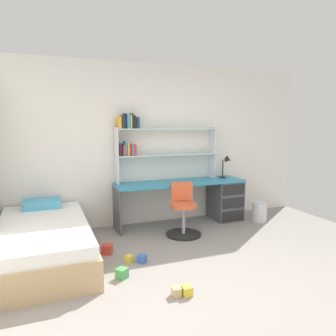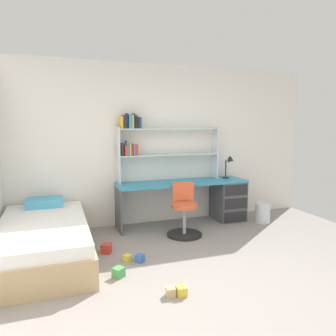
{
  "view_description": "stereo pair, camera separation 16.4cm",
  "coord_description": "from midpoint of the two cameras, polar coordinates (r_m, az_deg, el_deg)",
  "views": [
    {
      "loc": [
        -1.7,
        -2.51,
        1.63
      ],
      "look_at": [
        -0.13,
        1.51,
        1.04
      ],
      "focal_mm": 34.48,
      "sensor_mm": 36.0,
      "label": 1
    },
    {
      "loc": [
        -1.55,
        -2.56,
        1.63
      ],
      "look_at": [
        -0.13,
        1.51,
        1.04
      ],
      "focal_mm": 34.48,
      "sensor_mm": 36.0,
      "label": 2
    }
  ],
  "objects": [
    {
      "name": "desk",
      "position": [
        5.53,
        6.88,
        -5.04
      ],
      "size": [
        2.14,
        0.54,
        0.71
      ],
      "color": "teal",
      "rests_on": "ground_plane"
    },
    {
      "name": "toy_block_red_3",
      "position": [
        4.29,
        -11.82,
        -13.88
      ],
      "size": [
        0.16,
        0.16,
        0.12
      ],
      "primitive_type": "cube",
      "rotation": [
        0.0,
        0.0,
        2.71
      ],
      "color": "red",
      "rests_on": "ground_plane"
    },
    {
      "name": "toy_block_yellow_0",
      "position": [
        4.02,
        -8.07,
        -15.61
      ],
      "size": [
        0.11,
        0.11,
        0.08
      ],
      "primitive_type": "cube",
      "rotation": [
        0.0,
        0.0,
        2.19
      ],
      "color": "gold",
      "rests_on": "ground_plane"
    },
    {
      "name": "bookshelf_hutch",
      "position": [
        5.15,
        -3.96,
        4.78
      ],
      "size": [
        1.68,
        0.22,
        1.09
      ],
      "color": "silver",
      "rests_on": "desk"
    },
    {
      "name": "swivel_chair",
      "position": [
        4.81,
        1.75,
        -8.3
      ],
      "size": [
        0.52,
        0.52,
        0.77
      ],
      "color": "black",
      "rests_on": "ground_plane"
    },
    {
      "name": "toy_block_natural_2",
      "position": [
        3.29,
        -0.04,
        -21.07
      ],
      "size": [
        0.09,
        0.09,
        0.09
      ],
      "primitive_type": "cube",
      "rotation": [
        0.0,
        0.0,
        1.48
      ],
      "color": "tan",
      "rests_on": "ground_plane"
    },
    {
      "name": "desk_lamp",
      "position": [
        5.62,
        9.57,
        0.83
      ],
      "size": [
        0.2,
        0.17,
        0.38
      ],
      "color": "black",
      "rests_on": "desk"
    },
    {
      "name": "toy_block_blue_1",
      "position": [
        3.99,
        -5.87,
        -15.69
      ],
      "size": [
        0.13,
        0.13,
        0.09
      ],
      "primitive_type": "cube",
      "rotation": [
        0.0,
        0.0,
        0.75
      ],
      "color": "#3860B7",
      "rests_on": "ground_plane"
    },
    {
      "name": "room_shell",
      "position": [
        3.8,
        -14.94,
        2.43
      ],
      "size": [
        5.59,
        6.02,
        2.59
      ],
      "color": "white",
      "rests_on": "ground_plane"
    },
    {
      "name": "waste_bin",
      "position": [
        5.67,
        15.07,
        -7.52
      ],
      "size": [
        0.24,
        0.24,
        0.33
      ],
      "primitive_type": "cylinder",
      "color": "silver",
      "rests_on": "ground_plane"
    },
    {
      "name": "toy_block_yellow_5",
      "position": [
        3.3,
        1.85,
        -20.92
      ],
      "size": [
        0.09,
        0.09,
        0.09
      ],
      "primitive_type": "cube",
      "rotation": [
        0.0,
        0.0,
        0.02
      ],
      "color": "gold",
      "rests_on": "ground_plane"
    },
    {
      "name": "bed_platform",
      "position": [
        4.26,
        -22.19,
        -11.94
      ],
      "size": [
        1.07,
        2.03,
        0.59
      ],
      "color": "tan",
      "rests_on": "ground_plane"
    },
    {
      "name": "ground_plane",
      "position": [
        3.43,
        10.64,
        -20.97
      ],
      "size": [
        5.59,
        6.02,
        0.02
      ],
      "primitive_type": "cube",
      "color": "gray"
    },
    {
      "name": "toy_block_green_4",
      "position": [
        3.66,
        -9.47,
        -17.88
      ],
      "size": [
        0.15,
        0.15,
        0.11
      ],
      "primitive_type": "cube",
      "rotation": [
        0.0,
        0.0,
        2.2
      ],
      "color": "#479E51",
      "rests_on": "ground_plane"
    }
  ]
}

